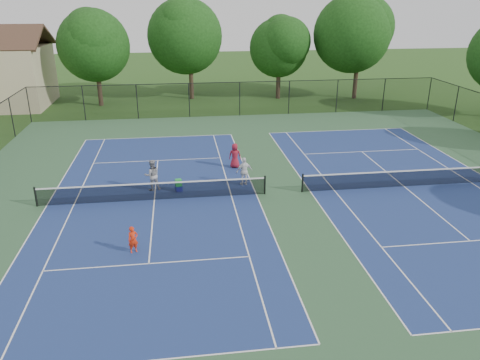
{
  "coord_description": "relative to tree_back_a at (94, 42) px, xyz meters",
  "views": [
    {
      "loc": [
        -5.53,
        -23.07,
        10.11
      ],
      "look_at": [
        -2.55,
        -1.0,
        1.3
      ],
      "focal_mm": 35.0,
      "sensor_mm": 36.0,
      "label": 1
    }
  ],
  "objects": [
    {
      "name": "court_pad",
      "position": [
        13.0,
        -24.0,
        -6.03
      ],
      "size": [
        36.0,
        36.0,
        0.01
      ],
      "primitive_type": "cube",
      "color": "#305638",
      "rests_on": "ground"
    },
    {
      "name": "tennis_court_left",
      "position": [
        6.0,
        -24.0,
        -5.94
      ],
      "size": [
        12.0,
        23.83,
        1.07
      ],
      "color": "navy",
      "rests_on": "ground"
    },
    {
      "name": "ball_hopper",
      "position": [
        7.3,
        -22.95,
        -5.53
      ],
      "size": [
        0.39,
        0.35,
        0.39
      ],
      "primitive_type": "cube",
      "rotation": [
        0.0,
        0.0,
        0.25
      ],
      "color": "green",
      "rests_on": "ball_crate"
    },
    {
      "name": "tree_back_d",
      "position": [
        26.0,
        0.0,
        0.79
      ],
      "size": [
        7.8,
        7.8,
        10.37
      ],
      "color": "#2D2116",
      "rests_on": "ground"
    },
    {
      "name": "ball_crate",
      "position": [
        7.3,
        -22.95,
        -5.88
      ],
      "size": [
        0.42,
        0.38,
        0.32
      ],
      "primitive_type": "cube",
      "rotation": [
        0.0,
        0.0,
        0.28
      ],
      "color": "navy",
      "rests_on": "ground"
    },
    {
      "name": "bystander_a",
      "position": [
        11.04,
        -22.51,
        -5.22
      ],
      "size": [
        1.03,
        0.6,
        1.65
      ],
      "primitive_type": "imported",
      "rotation": [
        0.0,
        0.0,
        3.36
      ],
      "color": "white",
      "rests_on": "ground"
    },
    {
      "name": "perimeter_fence",
      "position": [
        13.0,
        -24.0,
        -4.44
      ],
      "size": [
        36.08,
        36.08,
        3.02
      ],
      "color": "black",
      "rests_on": "ground"
    },
    {
      "name": "child_player",
      "position": [
        5.34,
        -29.36,
        -5.45
      ],
      "size": [
        0.51,
        0.43,
        1.18
      ],
      "primitive_type": "imported",
      "rotation": [
        0.0,
        0.0,
        0.41
      ],
      "color": "red",
      "rests_on": "ground"
    },
    {
      "name": "tree_back_b",
      "position": [
        9.0,
        2.0,
        0.56
      ],
      "size": [
        7.6,
        7.6,
        10.03
      ],
      "color": "#2D2116",
      "rests_on": "ground"
    },
    {
      "name": "tree_back_a",
      "position": [
        0.0,
        0.0,
        0.0
      ],
      "size": [
        6.8,
        6.8,
        9.15
      ],
      "color": "#2D2116",
      "rests_on": "ground"
    },
    {
      "name": "ground",
      "position": [
        13.0,
        -24.0,
        -6.04
      ],
      "size": [
        140.0,
        140.0,
        0.0
      ],
      "primitive_type": "plane",
      "color": "#234716",
      "rests_on": "ground"
    },
    {
      "name": "instructor",
      "position": [
        5.89,
        -22.58,
        -5.15
      ],
      "size": [
        0.99,
        0.85,
        1.77
      ],
      "primitive_type": "imported",
      "rotation": [
        0.0,
        0.0,
        3.37
      ],
      "color": "#99989B",
      "rests_on": "ground"
    },
    {
      "name": "tree_back_c",
      "position": [
        18.0,
        1.0,
        -0.56
      ],
      "size": [
        6.0,
        6.0,
        8.4
      ],
      "color": "#2D2116",
      "rests_on": "ground"
    },
    {
      "name": "tennis_court_right",
      "position": [
        20.0,
        -24.0,
        -5.94
      ],
      "size": [
        12.0,
        23.83,
        1.07
      ],
      "color": "navy",
      "rests_on": "ground"
    },
    {
      "name": "bystander_c",
      "position": [
        10.87,
        -19.57,
        -5.25
      ],
      "size": [
        0.85,
        0.63,
        1.57
      ],
      "primitive_type": "imported",
      "rotation": [
        0.0,
        0.0,
        2.95
      ],
      "color": "maroon",
      "rests_on": "ground"
    }
  ]
}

